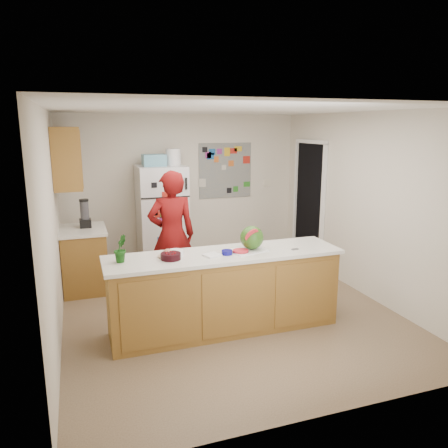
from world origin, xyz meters
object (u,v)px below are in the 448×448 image
object	(u,v)px
watermelon	(252,238)
refrigerator	(162,219)
person	(172,236)
cherry_bowl	(171,256)

from	to	relation	value
watermelon	refrigerator	bearing A→B (deg)	103.86
person	cherry_bowl	distance (m)	1.21
watermelon	cherry_bowl	world-z (taller)	watermelon
person	cherry_bowl	size ratio (longest dim) A/B	8.11
person	cherry_bowl	xyz separation A→B (m)	(-0.27, -1.17, 0.08)
watermelon	cherry_bowl	xyz separation A→B (m)	(-0.96, -0.05, -0.11)
refrigerator	cherry_bowl	world-z (taller)	refrigerator
refrigerator	person	size ratio (longest dim) A/B	0.97
watermelon	cherry_bowl	bearing A→B (deg)	-176.73
refrigerator	cherry_bowl	xyz separation A→B (m)	(-0.37, -2.42, 0.11)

